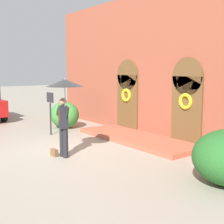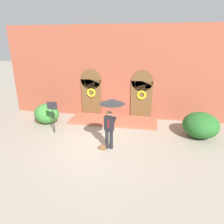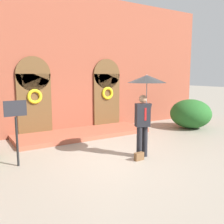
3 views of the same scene
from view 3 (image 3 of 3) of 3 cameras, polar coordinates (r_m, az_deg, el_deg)
name	(u,v)px [view 3 (image 3 of 3)]	position (r m, az deg, el deg)	size (l,w,h in m)	color
ground_plane	(128,157)	(7.37, 3.61, -10.22)	(80.00, 80.00, 0.00)	gray
building_facade	(70,67)	(10.64, -9.47, 10.10)	(14.00, 2.30, 5.60)	brown
person_with_umbrella	(146,91)	(7.13, 7.72, 4.80)	(1.10, 1.10, 2.36)	black
handbag	(139,156)	(7.10, 6.19, -10.05)	(0.28, 0.12, 0.22)	brown
sign_post	(16,122)	(6.83, -21.09, -2.20)	(0.56, 0.06, 1.72)	black
shrub_right	(191,114)	(11.64, 17.52, -0.38)	(1.77, 1.81, 1.29)	#235B23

